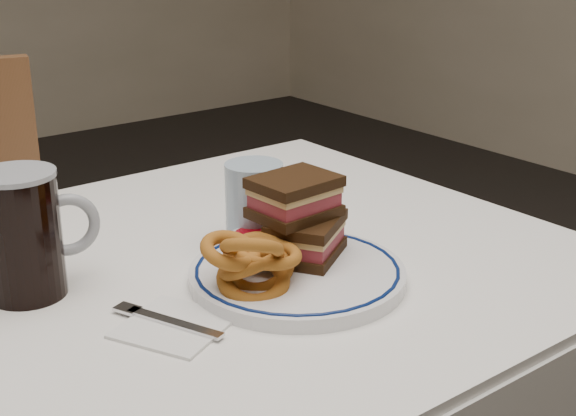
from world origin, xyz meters
TOP-DOWN VIEW (x-y plane):
  - dining_table at (0.00, 0.00)m, footprint 1.27×0.87m
  - main_plate at (0.18, -0.12)m, footprint 0.29×0.29m
  - reuben_sandwich at (0.21, -0.09)m, footprint 0.14×0.13m
  - onion_rings_main at (0.11, -0.12)m, footprint 0.14×0.12m
  - ketchup_ramekin at (0.16, -0.04)m, footprint 0.05×0.05m
  - beer_mug at (-0.11, 0.06)m, footprint 0.15×0.10m
  - water_glass at (0.20, 0.00)m, footprint 0.08×0.08m
  - napkin_fork at (-0.01, -0.13)m, footprint 0.16×0.16m

SIDE VIEW (x-z plane):
  - dining_table at x=0.00m, z-range 0.27..1.02m
  - napkin_fork at x=-0.01m, z-range 0.75..0.76m
  - main_plate at x=0.18m, z-range 0.75..0.77m
  - ketchup_ramekin at x=0.16m, z-range 0.77..0.80m
  - onion_rings_main at x=0.11m, z-range 0.74..0.86m
  - water_glass at x=0.20m, z-range 0.75..0.88m
  - reuben_sandwich at x=0.21m, z-range 0.77..0.88m
  - beer_mug at x=-0.11m, z-range 0.75..0.92m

